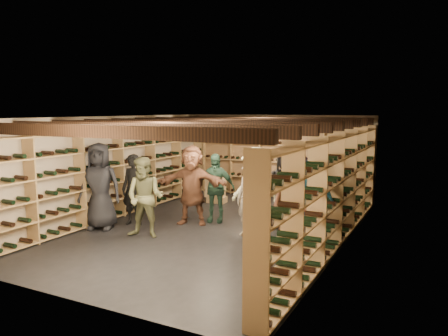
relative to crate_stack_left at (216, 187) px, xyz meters
name	(u,v)px	position (x,y,z in m)	size (l,w,h in m)	color
ground	(214,229)	(1.20, -2.37, -0.42)	(8.00, 8.00, 0.00)	black
walls	(213,174)	(1.20, -2.37, 0.78)	(5.52, 8.02, 2.40)	tan
ceiling	(213,117)	(1.20, -2.37, 1.98)	(5.50, 8.00, 0.01)	beige
ceiling_joists	(213,124)	(1.20, -2.37, 1.84)	(5.40, 7.12, 0.18)	black
wine_rack_left	(119,172)	(-1.37, -2.37, 0.65)	(0.32, 7.50, 2.15)	#A48450
wine_rack_right	(335,190)	(3.77, -2.37, 0.65)	(0.32, 7.50, 2.15)	#A48450
wine_rack_back	(276,161)	(1.20, 1.46, 0.65)	(4.70, 0.30, 2.15)	#A48450
crate_stack_left	(216,187)	(0.00, 0.00, 0.00)	(0.53, 0.38, 0.85)	tan
crate_stack_right	(250,201)	(1.25, -0.54, -0.17)	(0.59, 0.50, 0.51)	tan
crate_loose	(259,204)	(1.29, -0.04, -0.34)	(0.50, 0.33, 0.17)	tan
person_0	(100,186)	(-0.98, -3.46, 0.51)	(0.91, 0.59, 1.86)	black
person_1	(133,190)	(-0.55, -2.87, 0.37)	(0.58, 0.38, 1.58)	black
person_2	(145,197)	(0.28, -3.53, 0.39)	(0.79, 0.62, 1.63)	#60623F
person_3	(256,189)	(2.03, -1.99, 0.46)	(1.14, 0.66, 1.77)	beige
person_4	(312,202)	(3.38, -2.51, 0.41)	(0.98, 0.41, 1.68)	#165475
person_5	(192,185)	(0.57, -2.22, 0.46)	(1.65, 0.52, 1.77)	brown
person_7	(248,200)	(2.09, -2.54, 0.32)	(0.54, 0.36, 1.49)	gray
person_8	(290,210)	(3.11, -2.99, 0.31)	(0.72, 0.56, 1.48)	#4B291B
person_10	(215,188)	(0.94, -1.81, 0.36)	(0.92, 0.38, 1.57)	#244434
person_11	(299,196)	(3.01, -2.11, 0.41)	(1.55, 0.49, 1.67)	#7F6099
person_12	(284,188)	(2.47, -1.43, 0.43)	(0.83, 0.54, 1.71)	#35353A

